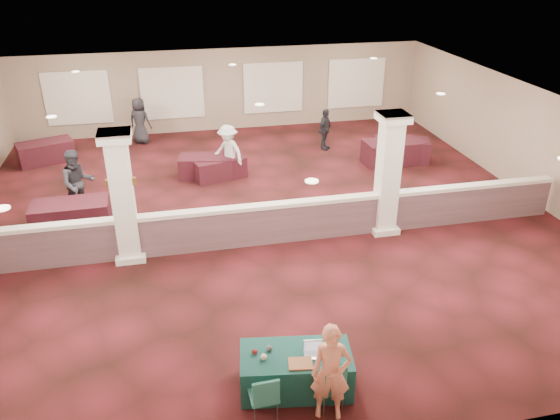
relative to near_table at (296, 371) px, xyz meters
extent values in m
plane|color=#4B1217|center=(0.62, 6.50, -0.36)|extent=(16.00, 16.00, 0.00)
cube|color=gray|center=(0.62, 14.50, 1.24)|extent=(16.00, 0.04, 3.20)
cube|color=gray|center=(0.62, -1.50, 1.24)|extent=(16.00, 0.04, 3.20)
cube|color=gray|center=(8.62, 6.50, 1.24)|extent=(0.04, 16.00, 3.20)
cube|color=silver|center=(0.62, 6.50, 2.84)|extent=(16.00, 16.00, 0.02)
cube|color=#533839|center=(0.62, 5.00, 0.14)|extent=(15.60, 0.20, 1.00)
cube|color=beige|center=(0.62, 5.00, 0.69)|extent=(15.60, 0.28, 0.10)
cube|color=silver|center=(-2.88, 5.00, 1.24)|extent=(0.50, 0.50, 3.20)
cube|color=silver|center=(-2.88, 5.00, -0.28)|extent=(0.70, 0.70, 0.16)
cube|color=silver|center=(-2.88, 5.00, 2.74)|extent=(0.72, 0.72, 0.20)
cube|color=silver|center=(3.62, 5.00, 1.24)|extent=(0.50, 0.50, 3.20)
cube|color=silver|center=(3.62, 5.00, -0.28)|extent=(0.70, 0.70, 0.16)
cube|color=silver|center=(3.62, 5.00, 2.74)|extent=(0.72, 0.72, 0.20)
cylinder|color=brown|center=(-3.16, 5.00, 1.64)|extent=(0.12, 0.12, 0.18)
cylinder|color=white|center=(-3.16, 5.00, 1.64)|extent=(0.09, 0.09, 0.10)
cylinder|color=brown|center=(-2.60, 5.00, 1.64)|extent=(0.12, 0.12, 0.18)
cylinder|color=white|center=(-2.60, 5.00, 1.64)|extent=(0.09, 0.09, 0.10)
cube|color=#0D322D|center=(0.00, 0.00, 0.00)|extent=(2.00, 1.22, 0.72)
cube|color=#206059|center=(0.42, -0.50, 0.07)|extent=(0.55, 0.55, 0.06)
cube|color=#206059|center=(0.47, -0.69, 0.31)|extent=(0.42, 0.16, 0.42)
cylinder|color=slate|center=(0.29, -0.73, -0.16)|extent=(0.03, 0.03, 0.40)
cylinder|color=slate|center=(0.64, -0.63, -0.16)|extent=(0.03, 0.03, 0.40)
cylinder|color=slate|center=(0.19, -0.37, -0.16)|extent=(0.03, 0.03, 0.40)
cylinder|color=slate|center=(0.54, -0.27, -0.16)|extent=(0.03, 0.03, 0.40)
cube|color=#206059|center=(-0.66, -0.50, 0.08)|extent=(0.46, 0.46, 0.06)
cube|color=#206059|center=(-0.65, -0.70, 0.32)|extent=(0.43, 0.06, 0.43)
cylinder|color=slate|center=(-0.83, -0.69, -0.16)|extent=(0.02, 0.02, 0.41)
cylinder|color=slate|center=(-0.46, -0.68, -0.16)|extent=(0.02, 0.02, 0.41)
cylinder|color=slate|center=(-0.85, -0.32, -0.16)|extent=(0.02, 0.02, 0.41)
cylinder|color=slate|center=(-0.48, -0.31, -0.16)|extent=(0.02, 0.02, 0.41)
imported|color=#EB8266|center=(0.39, -0.70, 0.51)|extent=(0.71, 0.56, 1.73)
cube|color=black|center=(-4.42, 6.80, 0.04)|extent=(1.98, 1.02, 0.79)
cube|color=black|center=(-0.20, 9.50, -0.03)|extent=(1.80, 1.23, 0.66)
cube|color=black|center=(5.76, 9.50, 0.04)|extent=(2.01, 1.08, 0.80)
cube|color=black|center=(-5.88, 12.17, 0.00)|extent=(2.00, 1.47, 0.73)
cube|color=black|center=(-0.59, 9.70, -0.01)|extent=(1.83, 1.14, 0.69)
cube|color=black|center=(6.17, 9.70, 0.02)|extent=(2.07, 1.49, 0.76)
imported|color=black|center=(-4.25, 7.64, 0.60)|extent=(1.03, 0.76, 1.92)
imported|color=beige|center=(0.11, 9.50, 0.51)|extent=(1.12, 1.17, 1.74)
imported|color=black|center=(3.88, 11.36, 0.39)|extent=(0.91, 0.93, 1.50)
imported|color=black|center=(-2.68, 13.50, 0.50)|extent=(0.97, 0.80, 1.72)
cube|color=silver|center=(0.28, -0.09, 0.37)|extent=(0.36, 0.27, 0.02)
cube|color=silver|center=(0.30, 0.02, 0.49)|extent=(0.32, 0.06, 0.22)
cube|color=silver|center=(0.30, 0.01, 0.47)|extent=(0.29, 0.05, 0.19)
cube|color=orange|center=(0.01, -0.25, 0.37)|extent=(0.44, 0.35, 0.03)
sphere|color=beige|center=(-0.55, -0.01, 0.41)|extent=(0.11, 0.11, 0.11)
sphere|color=maroon|center=(-0.67, 0.16, 0.41)|extent=(0.10, 0.10, 0.10)
sphere|color=#4B4B50|center=(-0.42, 0.19, 0.41)|extent=(0.10, 0.10, 0.10)
cube|color=red|center=(0.59, -0.37, 0.37)|extent=(0.12, 0.05, 0.01)
camera|label=1|loc=(-1.78, -6.87, 6.59)|focal=35.00mm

